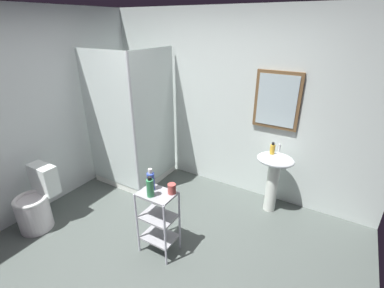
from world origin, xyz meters
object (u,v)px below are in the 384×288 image
at_px(shower_stall, 135,153).
at_px(pedestal_sink, 274,171).
at_px(storage_cart, 158,218).
at_px(body_wash_bottle_green, 150,188).
at_px(hand_soap_bottle, 272,149).
at_px(rinse_cup, 172,189).
at_px(shampoo_bottle_blue, 151,181).
at_px(toilet, 36,204).

distance_m(shower_stall, pedestal_sink, 2.06).
xyz_separation_m(storage_cart, body_wash_bottle_green, (-0.02, -0.07, 0.40)).
bearing_deg(hand_soap_bottle, rinse_cup, -117.10).
xyz_separation_m(pedestal_sink, storage_cart, (-0.83, -1.32, -0.14)).
xyz_separation_m(pedestal_sink, rinse_cup, (-0.70, -1.24, 0.21)).
bearing_deg(shampoo_bottle_blue, rinse_cup, 13.14).
distance_m(shower_stall, rinse_cup, 1.66).
height_order(shower_stall, shampoo_bottle_blue, shower_stall).
relative_size(toilet, storage_cart, 1.03).
xyz_separation_m(pedestal_sink, toilet, (-2.33, -1.75, -0.26)).
xyz_separation_m(toilet, shampoo_bottle_blue, (1.41, 0.46, 0.53)).
relative_size(shampoo_bottle_blue, rinse_cup, 2.29).
relative_size(pedestal_sink, storage_cart, 1.09).
bearing_deg(body_wash_bottle_green, hand_soap_bottle, 60.52).
bearing_deg(pedestal_sink, hand_soap_bottle, 173.50).
bearing_deg(pedestal_sink, rinse_cup, -119.24).
height_order(toilet, body_wash_bottle_green, body_wash_bottle_green).
bearing_deg(shampoo_bottle_blue, hand_soap_bottle, 56.60).
relative_size(hand_soap_bottle, body_wash_bottle_green, 0.71).
bearing_deg(toilet, pedestal_sink, 36.98).
bearing_deg(rinse_cup, hand_soap_bottle, 62.90).
distance_m(shower_stall, storage_cart, 1.57).
distance_m(shower_stall, shampoo_bottle_blue, 1.53).
bearing_deg(hand_soap_bottle, pedestal_sink, -6.50).
bearing_deg(shower_stall, storage_cart, -39.87).
xyz_separation_m(toilet, rinse_cup, (1.63, 0.51, 0.48)).
bearing_deg(storage_cart, shower_stall, 140.13).
height_order(toilet, shampoo_bottle_blue, shampoo_bottle_blue).
height_order(pedestal_sink, toilet, pedestal_sink).
distance_m(pedestal_sink, hand_soap_bottle, 0.30).
relative_size(storage_cart, body_wash_bottle_green, 3.41).
relative_size(shower_stall, body_wash_bottle_green, 9.22).
relative_size(storage_cart, rinse_cup, 7.13).
xyz_separation_m(toilet, body_wash_bottle_green, (1.48, 0.36, 0.52)).
xyz_separation_m(pedestal_sink, hand_soap_bottle, (-0.06, 0.01, 0.30)).
bearing_deg(rinse_cup, storage_cart, -148.24).
bearing_deg(hand_soap_bottle, shampoo_bottle_blue, -123.40).
xyz_separation_m(storage_cart, shampoo_bottle_blue, (-0.09, 0.03, 0.41)).
relative_size(hand_soap_bottle, rinse_cup, 1.47).
relative_size(pedestal_sink, hand_soap_bottle, 5.30).
distance_m(toilet, storage_cart, 1.57).
distance_m(storage_cart, hand_soap_bottle, 1.60).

